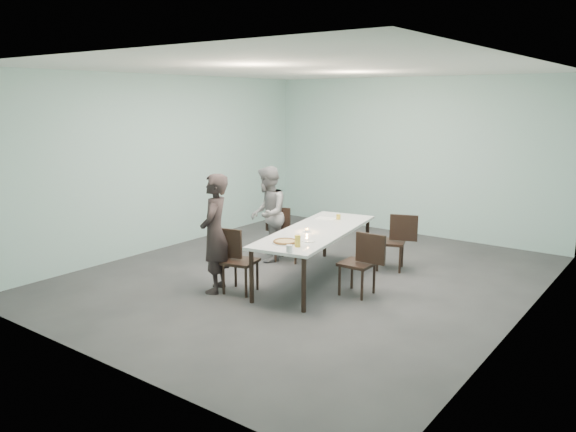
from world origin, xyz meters
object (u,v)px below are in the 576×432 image
Objects in this scene: chair_far_left at (284,230)px; beer_glass at (298,241)px; chair_near_right at (363,259)px; table at (316,234)px; chair_far_right at (396,238)px; amber_tumbler at (338,217)px; diner_near at (215,233)px; pizza at (285,242)px; chair_near_left at (235,256)px; diner_far at (268,214)px; side_plate at (309,241)px; water_tumbler at (289,249)px; tealight at (307,231)px.

beer_glass reaches higher than chair_far_left.
table is at bearing -12.57° from chair_near_right.
chair_far_right is at bearing 58.90° from table.
chair_far_left is 0.95m from amber_tumbler.
diner_near is (-0.84, -1.20, 0.12)m from table.
amber_tumbler reaches higher than pizza.
diner_near is 2.14m from amber_tumbler.
chair_near_left reaches higher than pizza.
pizza is at bearing 81.97° from diner_near.
chair_far_right is at bearing 2.66° from chair_far_left.
chair_far_left is at bearing 127.30° from pizza.
chair_near_right reaches higher than pizza.
chair_near_left reaches higher than table.
chair_far_right reaches higher than pizza.
chair_near_right and chair_far_right have the same top height.
side_plate is (1.50, -1.02, -0.01)m from diner_far.
beer_glass is at bearing -75.27° from amber_tumbler.
water_tumbler is (0.11, -0.58, 0.04)m from side_plate.
chair_near_right is (1.86, -0.74, 0.00)m from chair_far_left.
tealight is (-0.37, 0.74, -0.05)m from beer_glass.
water_tumbler is at bearing -66.56° from tealight.
diner_near is at bearing -109.58° from amber_tumbler.
beer_glass reaches higher than table.
tealight is at bearing 41.77° from chair_far_right.
water_tumbler is (0.07, -0.27, -0.03)m from beer_glass.
diner_near is 10.81× the size of beer_glass.
chair_near_left reaches higher than water_tumbler.
amber_tumbler is at bearing 95.07° from tealight.
side_plate is 0.54m from tealight.
pizza is at bearing 2.05° from chair_near_left.
diner_far is at bearing 161.49° from table.
beer_glass is at bearing -82.89° from side_plate.
chair_far_left is 2.00m from chair_near_right.
diner_near is 1.20m from beer_glass.
chair_near_right is at bearing -38.46° from chair_far_left.
chair_far_right is (1.69, 0.60, 0.00)m from chair_far_left.
beer_glass is 1.67× the size of water_tumbler.
chair_near_left is 0.57× the size of diner_far.
beer_glass is at bearing 75.66° from diner_near.
table is at bearing -81.29° from amber_tumbler.
side_plate is 2.00× the size of water_tumbler.
diner_near is at bearing -124.90° from table.
chair_far_right is (0.70, 1.16, -0.19)m from table.
pizza is (0.71, 0.19, 0.27)m from chair_near_left.
chair_near_right is 15.54× the size of tealight.
chair_far_left is 1.00× the size of chair_near_right.
diner_near reaches higher than chair_far_right.
chair_far_right is 2.07m from diner_far.
beer_glass is (0.04, -0.31, 0.07)m from side_plate.
diner_near is at bearing -152.36° from side_plate.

